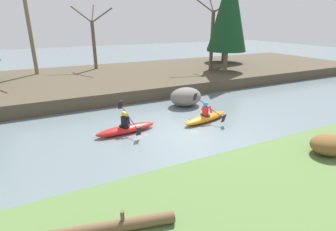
{
  "coord_description": "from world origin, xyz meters",
  "views": [
    {
      "loc": [
        -5.51,
        -8.88,
        4.61
      ],
      "look_at": [
        -0.52,
        1.21,
        0.55
      ],
      "focal_mm": 28.0,
      "sensor_mm": 36.0,
      "label": 1
    }
  ],
  "objects_px": {
    "kayaker_middle": "(126,128)",
    "boulder_midstream": "(186,97)",
    "driftwood_log": "(113,227)",
    "kayaker_lead": "(206,117)"
  },
  "relations": [
    {
      "from": "kayaker_middle",
      "to": "boulder_midstream",
      "type": "distance_m",
      "value": 4.84
    },
    {
      "from": "boulder_midstream",
      "to": "driftwood_log",
      "type": "bearing_deg",
      "value": -127.56
    },
    {
      "from": "kayaker_middle",
      "to": "driftwood_log",
      "type": "relative_size",
      "value": 1.15
    },
    {
      "from": "kayaker_lead",
      "to": "kayaker_middle",
      "type": "distance_m",
      "value": 3.94
    },
    {
      "from": "driftwood_log",
      "to": "kayaker_middle",
      "type": "bearing_deg",
      "value": 83.35
    },
    {
      "from": "kayaker_lead",
      "to": "boulder_midstream",
      "type": "bearing_deg",
      "value": 69.26
    },
    {
      "from": "kayaker_lead",
      "to": "boulder_midstream",
      "type": "xyz_separation_m",
      "value": [
        0.36,
        2.62,
        0.31
      ]
    },
    {
      "from": "boulder_midstream",
      "to": "driftwood_log",
      "type": "relative_size",
      "value": 0.77
    },
    {
      "from": "kayaker_lead",
      "to": "driftwood_log",
      "type": "distance_m",
      "value": 8.52
    },
    {
      "from": "driftwood_log",
      "to": "boulder_midstream",
      "type": "bearing_deg",
      "value": 65.57
    }
  ]
}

